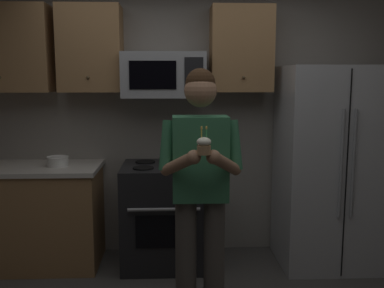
# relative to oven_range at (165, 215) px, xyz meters

# --- Properties ---
(wall_back) EXTENTS (4.40, 0.10, 2.60)m
(wall_back) POSITION_rel_oven_range_xyz_m (0.15, 0.39, 0.84)
(wall_back) COLOR gray
(wall_back) RESTS_ON ground
(oven_range) EXTENTS (0.76, 0.70, 0.93)m
(oven_range) POSITION_rel_oven_range_xyz_m (0.00, 0.00, 0.00)
(oven_range) COLOR black
(oven_range) RESTS_ON ground
(microwave) EXTENTS (0.74, 0.41, 0.40)m
(microwave) POSITION_rel_oven_range_xyz_m (0.00, 0.12, 1.26)
(microwave) COLOR #9EA0A5
(refrigerator) EXTENTS (0.90, 0.75, 1.80)m
(refrigerator) POSITION_rel_oven_range_xyz_m (1.50, -0.04, 0.44)
(refrigerator) COLOR #B7BABF
(refrigerator) RESTS_ON ground
(cabinet_row_upper) EXTENTS (2.78, 0.36, 0.76)m
(cabinet_row_upper) POSITION_rel_oven_range_xyz_m (-0.57, 0.17, 1.49)
(cabinet_row_upper) COLOR #9E7247
(counter_left) EXTENTS (1.44, 0.66, 0.92)m
(counter_left) POSITION_rel_oven_range_xyz_m (-1.30, 0.02, 0.00)
(counter_left) COLOR #9E7247
(counter_left) RESTS_ON ground
(bowl_large_white) EXTENTS (0.19, 0.19, 0.09)m
(bowl_large_white) POSITION_rel_oven_range_xyz_m (-0.94, 0.00, 0.50)
(bowl_large_white) COLOR white
(bowl_large_white) RESTS_ON counter_left
(person) EXTENTS (0.60, 0.48, 1.76)m
(person) POSITION_rel_oven_range_xyz_m (0.26, -0.93, 0.53)
(person) COLOR #4C4742
(person) RESTS_ON ground
(cupcake) EXTENTS (0.09, 0.09, 0.17)m
(cupcake) POSITION_rel_oven_range_xyz_m (0.26, -1.26, 0.83)
(cupcake) COLOR #A87F56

